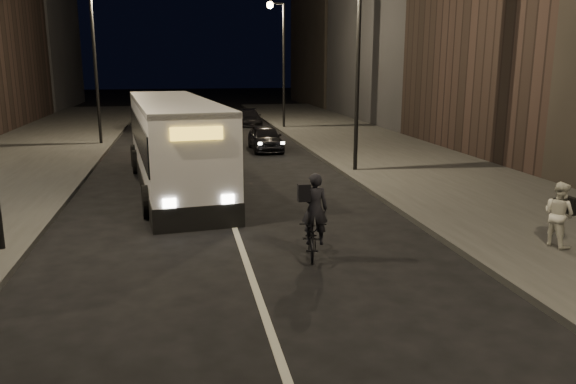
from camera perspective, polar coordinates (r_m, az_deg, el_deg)
name	(u,v)px	position (r m, az deg, el deg)	size (l,w,h in m)	color
ground	(262,306)	(10.67, -2.70, -11.53)	(180.00, 180.00, 0.00)	black
sidewalk_right	(403,161)	(25.95, 11.60, 3.11)	(7.00, 70.00, 0.16)	#333331
streetlight_right_mid	(352,38)	(22.64, 6.51, 15.31)	(1.20, 0.44, 8.12)	black
streetlight_right_far	(280,48)	(38.21, -0.84, 14.43)	(1.20, 0.44, 8.12)	black
streetlight_left_far	(99,44)	(31.87, -18.64, 14.05)	(1.20, 0.44, 8.12)	black
city_bus	(174,140)	(20.67, -11.54, 5.23)	(3.79, 11.90, 3.16)	white
cyclist_on_bicycle	(313,228)	(13.06, 2.54, -3.72)	(0.95, 1.84, 2.02)	black
pedestrian_woman	(559,214)	(14.69, 25.80, -2.04)	(0.76, 0.59, 1.56)	silver
car_near	(265,138)	(28.93, -2.33, 5.50)	(1.52, 3.78, 1.29)	black
car_mid	(150,119)	(39.70, -13.84, 7.25)	(1.46, 4.18, 1.38)	#303032
car_far	(250,117)	(40.84, -3.92, 7.56)	(1.56, 3.84, 1.11)	black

